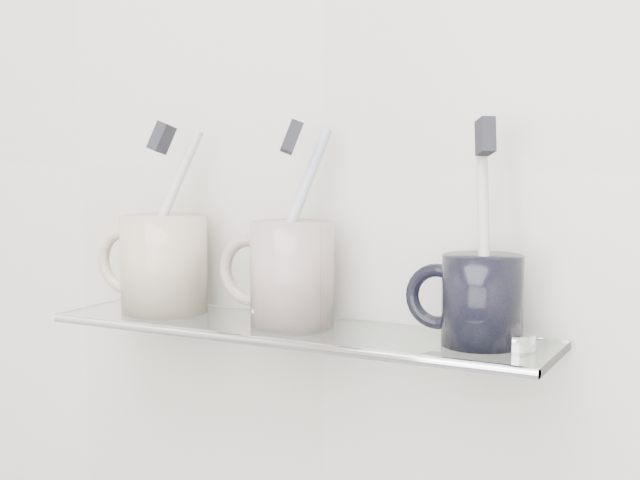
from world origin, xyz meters
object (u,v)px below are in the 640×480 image
Objects in this scene: mug_left at (164,264)px; mug_center at (292,274)px; shelf_glass at (294,330)px; mug_right at (482,300)px.

mug_center is at bearing 19.17° from mug_left.
shelf_glass is 0.19m from mug_right.
mug_right is (0.19, 0.00, -0.01)m from mug_center.
mug_left reaches higher than shelf_glass.
shelf_glass is 4.98× the size of mug_center.
mug_left is 0.34m from mug_right.
shelf_glass is 4.96× the size of mug_left.
mug_center is 0.19m from mug_right.
mug_left is 0.15m from mug_center.
mug_right is at bearing 19.86° from mug_center.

